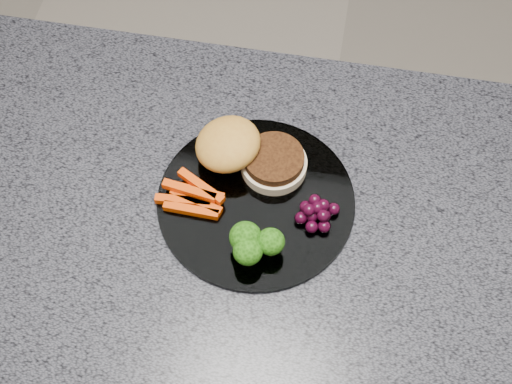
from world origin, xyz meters
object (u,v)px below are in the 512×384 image
at_px(island_cabinet, 294,352).
at_px(plate, 256,201).
at_px(grape_bunch, 317,213).
at_px(burger, 244,153).

distance_m(island_cabinet, plate, 0.48).
xyz_separation_m(island_cabinet, grape_bunch, (0.00, 0.03, 0.49)).
bearing_deg(grape_bunch, burger, 147.28).
bearing_deg(burger, plate, -63.20).
xyz_separation_m(island_cabinet, burger, (-0.10, 0.10, 0.50)).
bearing_deg(plate, burger, 114.54).
bearing_deg(burger, island_cabinet, -40.26).
bearing_deg(grape_bunch, island_cabinet, -94.96).
xyz_separation_m(island_cabinet, plate, (-0.08, 0.04, 0.47)).
bearing_deg(island_cabinet, grape_bunch, 85.04).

